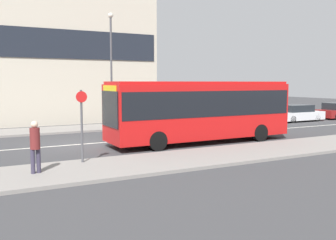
% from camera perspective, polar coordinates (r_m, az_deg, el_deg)
% --- Properties ---
extents(ground_plane, '(120.00, 120.00, 0.00)m').
position_cam_1_polar(ground_plane, '(20.57, -13.80, -3.66)').
color(ground_plane, '#3A3A3D').
extents(sidewalk_near, '(44.00, 3.50, 0.13)m').
position_cam_1_polar(sidewalk_near, '(14.67, -7.87, -7.08)').
color(sidewalk_near, gray).
rests_on(sidewalk_near, ground_plane).
extents(sidewalk_far, '(44.00, 3.50, 0.13)m').
position_cam_1_polar(sidewalk_far, '(26.61, -17.05, -1.49)').
color(sidewalk_far, gray).
rests_on(sidewalk_far, ground_plane).
extents(lane_centerline, '(41.80, 0.16, 0.01)m').
position_cam_1_polar(lane_centerline, '(20.56, -13.80, -3.65)').
color(lane_centerline, silver).
rests_on(lane_centerline, ground_plane).
extents(city_bus, '(10.42, 2.64, 3.35)m').
position_cam_1_polar(city_bus, '(20.57, 4.98, 1.89)').
color(city_bus, red).
rests_on(city_bus, ground_plane).
extents(parked_car_0, '(4.44, 1.82, 1.25)m').
position_cam_1_polar(parked_car_0, '(30.03, 11.44, 0.49)').
color(parked_car_0, silver).
rests_on(parked_car_0, ground_plane).
extents(parked_car_1, '(4.61, 1.89, 1.41)m').
position_cam_1_polar(parked_car_1, '(33.62, 19.08, 0.94)').
color(parked_car_1, silver).
rests_on(parked_car_1, ground_plane).
extents(pedestrian_near_stop, '(0.35, 0.34, 1.85)m').
position_cam_1_polar(pedestrian_near_stop, '(13.86, -19.60, -3.37)').
color(pedestrian_near_stop, '#383347').
rests_on(pedestrian_near_stop, sidewalk_near).
extents(bus_stop_sign, '(0.44, 0.12, 2.89)m').
position_cam_1_polar(bus_stop_sign, '(15.16, -13.01, -0.08)').
color(bus_stop_sign, '#4C4C51').
rests_on(bus_stop_sign, sidewalk_near).
extents(street_lamp, '(0.36, 0.36, 7.95)m').
position_cam_1_polar(street_lamp, '(26.70, -8.65, 9.11)').
color(street_lamp, '#4C4C51').
rests_on(street_lamp, sidewalk_far).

